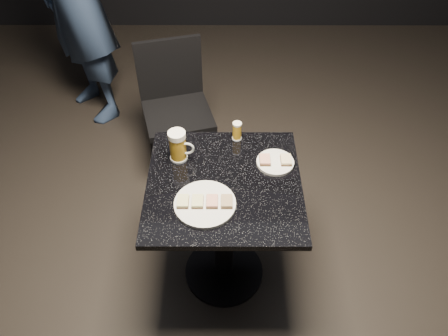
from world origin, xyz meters
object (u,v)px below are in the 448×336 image
Objects in this scene: chair at (175,102)px; plate_large at (205,204)px; beer_tumbler at (237,131)px; plate_small at (275,162)px; table at (224,216)px; beer_mug at (178,146)px.

plate_large is at bearing -77.63° from chair.
chair is (-0.24, 1.08, -0.26)m from plate_large.
plate_small is at bearing -45.38° from beer_tumbler.
plate_large reaches higher than table.
plate_small is at bearing -4.44° from beer_mug.
plate_large is 0.30× the size of chair.
chair is (-0.38, 0.65, -0.30)m from beer_tumbler.
table is 0.85× the size of chair.
plate_small is 0.24× the size of table.
plate_large is at bearing -121.07° from table.
beer_tumbler reaches higher than plate_large.
plate_small is (0.32, 0.26, 0.00)m from plate_large.
beer_tumbler is 0.81m from chair.
beer_mug is (-0.13, 0.29, 0.07)m from plate_large.
beer_mug is (-0.21, 0.16, 0.32)m from table.
plate_small is at bearing 38.58° from plate_large.
table is 0.42m from beer_mug.
beer_tumbler is at bearing 78.10° from table.
chair reaches higher than plate_large.
table is at bearing -101.90° from beer_tumbler.
plate_small is 1.03m from chair.
beer_mug is 0.18× the size of chair.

